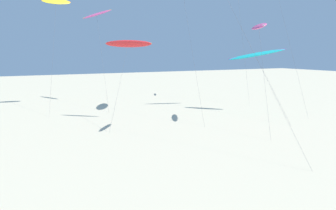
{
  "coord_description": "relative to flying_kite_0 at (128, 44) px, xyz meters",
  "views": [
    {
      "loc": [
        -10.3,
        -0.03,
        9.72
      ],
      "look_at": [
        1.64,
        23.41,
        5.36
      ],
      "focal_mm": 33.51,
      "sensor_mm": 36.0,
      "label": 1
    }
  ],
  "objects": [
    {
      "name": "flying_kite_0",
      "position": [
        0.0,
        0.0,
        0.0
      ],
      "size": [
        6.69,
        5.64,
        11.56
      ],
      "color": "red",
      "rests_on": "ground"
    },
    {
      "name": "flying_kite_2",
      "position": [
        -6.67,
        15.24,
        7.04
      ],
      "size": [
        4.98,
        5.44,
        18.62
      ],
      "color": "yellow",
      "rests_on": "ground"
    },
    {
      "name": "flying_kite_3",
      "position": [
        20.4,
        -1.99,
        -1.45
      ],
      "size": [
        6.64,
        12.24,
        10.71
      ],
      "color": "#19B2B7",
      "rests_on": "ground"
    },
    {
      "name": "flying_kite_6",
      "position": [
        0.74,
        18.6,
        5.76
      ],
      "size": [
        4.4,
        12.44,
        17.62
      ],
      "color": "#EA5193",
      "rests_on": "ground"
    },
    {
      "name": "flying_kite_8",
      "position": [
        13.52,
        -9.81,
        2.02
      ],
      "size": [
        4.27,
        7.96,
        13.65
      ],
      "color": "#EA5193",
      "rests_on": "ground"
    }
  ]
}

